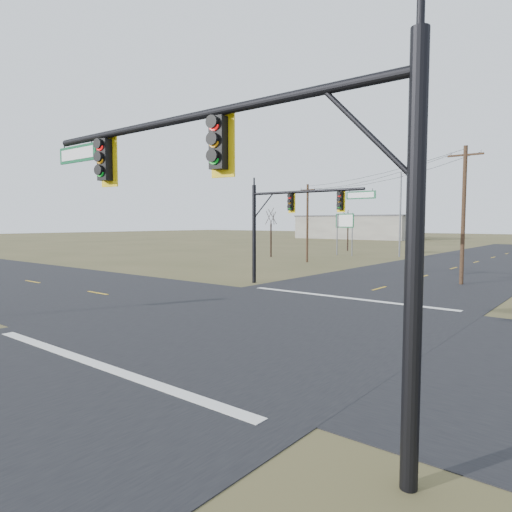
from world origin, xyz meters
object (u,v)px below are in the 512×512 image
Objects in this scene: streetlight_c at (402,209)px; bare_tree_b at (348,216)px; utility_pole_far at (307,221)px; mast_arm_far at (292,212)px; utility_pole_near at (464,213)px; mast_arm_near at (228,175)px; bare_tree_a at (271,216)px; highway_sign at (345,225)px.

bare_tree_b is (-10.26, 6.28, -0.68)m from streetlight_c.
bare_tree_b is (-5.29, 19.08, 0.74)m from utility_pole_far.
mast_arm_far is at bearing -67.89° from bare_tree_b.
streetlight_c is at bearing 120.27° from utility_pole_near.
utility_pole_near is 18.83m from utility_pole_far.
utility_pole_far is at bearing -74.51° from bare_tree_b.
mast_arm_near is 1.69× the size of bare_tree_a.
streetlight_c is 1.62× the size of bare_tree_b.
bare_tree_a is (-24.22, 11.22, 0.12)m from utility_pole_near.
utility_pole_far is at bearing 155.09° from utility_pole_near.
bare_tree_a reaches higher than highway_sign.
utility_pole_near is 1.76× the size of highway_sign.
utility_pole_far reaches higher than mast_arm_far.
mast_arm_near is 48.48m from highway_sign.
streetlight_c reaches higher than mast_arm_far.
utility_pole_far reaches higher than bare_tree_a.
mast_arm_far is 24.96m from bare_tree_a.
highway_sign is at bearing 117.66° from mast_arm_far.
bare_tree_a is (-26.23, 36.34, -0.21)m from mast_arm_near.
utility_pole_near reaches higher than mast_arm_far.
mast_arm_near reaches higher than highway_sign.
streetlight_c is 1.63× the size of bare_tree_a.
bare_tree_a is at bearing 155.14° from utility_pole_near.
mast_arm_near is 47.98m from streetlight_c.
utility_pole_near is at bearing -73.01° from streetlight_c.
utility_pole_far reaches higher than bare_tree_b.
streetlight_c reaches higher than utility_pole_near.
utility_pole_near reaches higher than mast_arm_near.
utility_pole_near is 1.48× the size of bare_tree_a.
highway_sign is at bearing -176.36° from streetlight_c.
bare_tree_b is at bearing 135.27° from streetlight_c.
utility_pole_far is 1.29× the size of bare_tree_b.
streetlight_c is (4.98, 12.80, 1.42)m from utility_pole_far.
streetlight_c is at bearing 28.49° from highway_sign.
mast_arm_near is at bearing -59.99° from utility_pole_far.
highway_sign is 6.99m from streetlight_c.
highway_sign is 0.52× the size of streetlight_c.
bare_tree_a is at bearing 116.66° from mast_arm_near.
utility_pole_far is 1.55× the size of highway_sign.
bare_tree_b is at bearing 83.28° from bare_tree_a.
utility_pole_near is 35.06m from bare_tree_b.
utility_pole_near is 26.70m from bare_tree_a.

